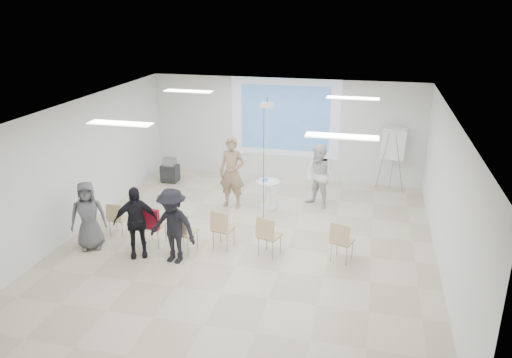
% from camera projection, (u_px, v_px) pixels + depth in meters
% --- Properties ---
extents(floor, '(8.00, 9.00, 0.10)m').
position_uv_depth(floor, '(248.00, 246.00, 11.05)').
color(floor, beige).
rests_on(floor, ground).
extents(ceiling, '(8.00, 9.00, 0.10)m').
position_uv_depth(ceiling, '(247.00, 108.00, 10.00)').
color(ceiling, white).
rests_on(ceiling, wall_back).
extents(wall_back, '(8.00, 0.10, 3.00)m').
position_uv_depth(wall_back, '(285.00, 129.00, 14.69)').
color(wall_back, silver).
rests_on(wall_back, floor).
extents(wall_left, '(0.10, 9.00, 3.00)m').
position_uv_depth(wall_left, '(76.00, 166.00, 11.40)').
color(wall_left, silver).
rests_on(wall_left, floor).
extents(wall_right, '(0.10, 9.00, 3.00)m').
position_uv_depth(wall_right, '(450.00, 197.00, 9.65)').
color(wall_right, silver).
rests_on(wall_right, floor).
extents(projection_halo, '(3.20, 0.01, 2.30)m').
position_uv_depth(projection_halo, '(285.00, 118.00, 14.51)').
color(projection_halo, silver).
rests_on(projection_halo, wall_back).
extents(projection_image, '(2.60, 0.01, 1.90)m').
position_uv_depth(projection_image, '(285.00, 118.00, 14.50)').
color(projection_image, '#3470B4').
rests_on(projection_image, wall_back).
extents(pedestal_table, '(0.65, 0.65, 0.76)m').
position_uv_depth(pedestal_table, '(268.00, 193.00, 12.80)').
color(pedestal_table, silver).
rests_on(pedestal_table, floor).
extents(player_left, '(0.81, 0.58, 2.12)m').
position_uv_depth(player_left, '(232.00, 168.00, 12.70)').
color(player_left, '#9A7B5E').
rests_on(player_left, floor).
extents(player_right, '(1.13, 1.07, 1.85)m').
position_uv_depth(player_right, '(319.00, 173.00, 12.74)').
color(player_right, white).
rests_on(player_right, floor).
extents(controller_left, '(0.05, 0.13, 0.04)m').
position_uv_depth(controller_left, '(241.00, 153.00, 12.77)').
color(controller_left, white).
rests_on(controller_left, player_left).
extents(controller_right, '(0.09, 0.12, 0.04)m').
position_uv_depth(controller_right, '(314.00, 157.00, 12.90)').
color(controller_right, white).
rests_on(controller_right, player_right).
extents(chair_far_left, '(0.38, 0.40, 0.80)m').
position_uv_depth(chair_far_left, '(117.00, 217.00, 11.27)').
color(chair_far_left, tan).
rests_on(chair_far_left, floor).
extents(chair_left_mid, '(0.47, 0.50, 0.93)m').
position_uv_depth(chair_left_mid, '(152.00, 223.00, 10.75)').
color(chair_left_mid, tan).
rests_on(chair_left_mid, floor).
extents(chair_left_inner, '(0.54, 0.56, 0.94)m').
position_uv_depth(chair_left_inner, '(183.00, 229.00, 10.45)').
color(chair_left_inner, tan).
rests_on(chair_left_inner, floor).
extents(chair_center, '(0.49, 0.51, 0.88)m').
position_uv_depth(chair_center, '(222.00, 227.00, 10.66)').
color(chair_center, tan).
rests_on(chair_center, floor).
extents(chair_right_inner, '(0.54, 0.56, 0.90)m').
position_uv_depth(chair_right_inner, '(268.00, 234.00, 10.32)').
color(chair_right_inner, tan).
rests_on(chair_right_inner, floor).
extents(chair_right_far, '(0.52, 0.54, 0.88)m').
position_uv_depth(chair_right_far, '(341.00, 239.00, 10.11)').
color(chair_right_far, tan).
rests_on(chair_right_far, floor).
extents(red_jacket, '(0.47, 0.14, 0.44)m').
position_uv_depth(red_jacket, '(149.00, 219.00, 10.56)').
color(red_jacket, maroon).
rests_on(red_jacket, chair_left_mid).
extents(laptop, '(0.40, 0.33, 0.03)m').
position_uv_depth(laptop, '(186.00, 230.00, 10.56)').
color(laptop, black).
rests_on(laptop, chair_left_inner).
extents(audience_left, '(1.19, 1.01, 1.77)m').
position_uv_depth(audience_left, '(135.00, 217.00, 10.25)').
color(audience_left, black).
rests_on(audience_left, floor).
extents(audience_mid, '(1.27, 0.84, 1.81)m').
position_uv_depth(audience_mid, '(172.00, 221.00, 10.01)').
color(audience_mid, black).
rests_on(audience_mid, floor).
extents(audience_outer, '(0.99, 0.86, 1.70)m').
position_uv_depth(audience_outer, '(88.00, 212.00, 10.59)').
color(audience_outer, '#57575C').
rests_on(audience_outer, floor).
extents(flipchart_easel, '(0.76, 0.59, 1.81)m').
position_uv_depth(flipchart_easel, '(393.00, 144.00, 13.77)').
color(flipchart_easel, gray).
rests_on(flipchart_easel, floor).
extents(av_cart, '(0.49, 0.40, 0.73)m').
position_uv_depth(av_cart, '(170.00, 171.00, 14.71)').
color(av_cart, black).
rests_on(av_cart, floor).
extents(ceiling_projector, '(0.30, 0.25, 3.00)m').
position_uv_depth(ceiling_projector, '(267.00, 111.00, 11.47)').
color(ceiling_projector, white).
rests_on(ceiling_projector, ceiling).
extents(fluor_panel_nw, '(1.20, 0.30, 0.02)m').
position_uv_depth(fluor_panel_nw, '(188.00, 91.00, 12.29)').
color(fluor_panel_nw, white).
rests_on(fluor_panel_nw, ceiling).
extents(fluor_panel_ne, '(1.20, 0.30, 0.02)m').
position_uv_depth(fluor_panel_ne, '(353.00, 98.00, 11.43)').
color(fluor_panel_ne, white).
rests_on(fluor_panel_ne, ceiling).
extents(fluor_panel_sw, '(1.20, 0.30, 0.02)m').
position_uv_depth(fluor_panel_sw, '(120.00, 123.00, 9.08)').
color(fluor_panel_sw, white).
rests_on(fluor_panel_sw, ceiling).
extents(fluor_panel_se, '(1.20, 0.30, 0.02)m').
position_uv_depth(fluor_panel_se, '(342.00, 136.00, 8.22)').
color(fluor_panel_se, white).
rests_on(fluor_panel_se, ceiling).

